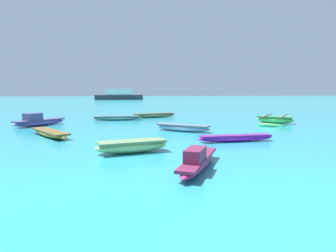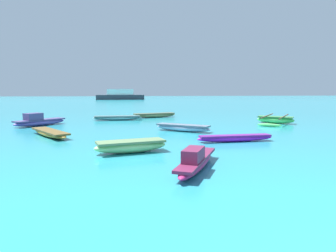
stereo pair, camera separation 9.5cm
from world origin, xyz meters
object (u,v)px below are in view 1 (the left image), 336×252
moored_boat_2 (275,120)px  moored_boat_4 (235,138)px  moored_boat_8 (50,133)px  moored_boat_5 (154,115)px  moored_boat_7 (198,161)px  moored_boat_3 (183,127)px  moored_boat_0 (38,121)px  moored_boat_6 (132,146)px  moored_boat_1 (117,118)px  distant_ferry (119,95)px

moored_boat_2 → moored_boat_4: size_ratio=1.28×
moored_boat_2 → moored_boat_8: bearing=-127.4°
moored_boat_2 → moored_boat_4: 8.48m
moored_boat_5 → moored_boat_7: size_ratio=1.15×
moored_boat_2 → moored_boat_3: moored_boat_2 is taller
moored_boat_0 → moored_boat_6: moored_boat_0 is taller
moored_boat_1 → moored_boat_5: bearing=31.5°
moored_boat_6 → moored_boat_8: size_ratio=0.76×
moored_boat_2 → moored_boat_8: 14.21m
moored_boat_1 → moored_boat_2: bearing=-19.6°
moored_boat_2 → moored_boat_6: 12.86m
moored_boat_1 → moored_boat_2: (10.57, -3.90, 0.07)m
moored_boat_0 → moored_boat_1: size_ratio=0.84×
moored_boat_1 → moored_boat_3: (3.57, -6.80, 0.02)m
moored_boat_2 → distant_ferry: size_ratio=0.38×
moored_boat_0 → moored_boat_1: 5.61m
moored_boat_4 → distant_ferry: 62.96m
moored_boat_0 → moored_boat_4: moored_boat_0 is taller
moored_boat_1 → moored_boat_6: size_ratio=1.34×
moored_boat_0 → moored_boat_3: bearing=-71.6°
moored_boat_4 → moored_boat_7: bearing=-125.9°
moored_boat_1 → moored_boat_5: moored_boat_5 is taller
moored_boat_0 → distant_ferry: 55.39m
moored_boat_3 → moored_boat_6: size_ratio=1.09×
moored_boat_1 → distant_ferry: (0.26, 52.35, 0.85)m
moored_boat_3 → moored_boat_7: size_ratio=0.91×
moored_boat_6 → distant_ferry: 64.37m
moored_boat_1 → moored_boat_7: size_ratio=1.11×
moored_boat_3 → moored_boat_5: (-0.58, 8.60, -0.01)m
moored_boat_4 → moored_boat_6: size_ratio=1.26×
moored_boat_3 → moored_boat_4: (1.56, -3.61, -0.04)m
moored_boat_0 → moored_boat_5: moored_boat_0 is taller
moored_boat_2 → moored_boat_6: (-9.98, -8.11, -0.01)m
moored_boat_1 → moored_boat_6: (0.59, -12.01, 0.06)m
moored_boat_5 → moored_boat_0: bearing=-165.6°
moored_boat_4 → moored_boat_5: size_ratio=0.91×
moored_boat_8 → moored_boat_1: bearing=126.4°
moored_boat_3 → moored_boat_0: bearing=-167.4°
moored_boat_5 → distant_ferry: (-2.73, 50.56, 0.84)m
moored_boat_2 → distant_ferry: bearing=138.1°
moored_boat_5 → moored_boat_6: size_ratio=1.39×
moored_boat_1 → moored_boat_8: 8.19m
moored_boat_7 → moored_boat_8: 8.92m
moored_boat_8 → moored_boat_5: bearing=115.7°
moored_boat_0 → moored_boat_7: size_ratio=0.94×
moored_boat_2 → moored_boat_5: bearing=-179.2°
moored_boat_1 → moored_boat_7: (2.33, -14.58, 0.05)m
moored_boat_4 → moored_boat_2: bearing=48.2°
moored_boat_6 → moored_boat_8: 5.82m
moored_boat_4 → moored_boat_3: bearing=111.4°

